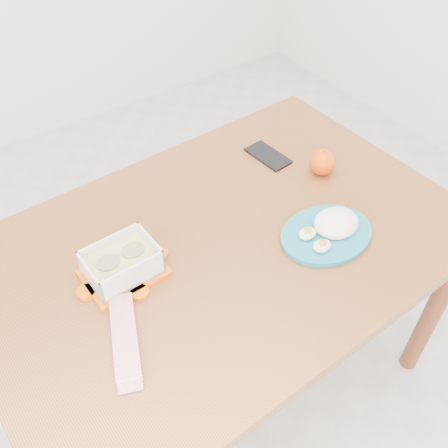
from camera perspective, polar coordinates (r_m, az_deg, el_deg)
ground at (r=2.07m, az=-0.53°, el=-11.89°), size 3.50×3.50×0.00m
dining_table at (r=1.41m, az=0.00°, el=-4.24°), size 1.34×0.92×0.75m
food_container at (r=1.26m, az=-11.58°, el=-4.42°), size 0.20×0.16×0.08m
orange_fruit at (r=1.56m, az=11.20°, el=6.93°), size 0.08×0.08×0.08m
rice_plate at (r=1.38m, az=11.99°, el=-0.56°), size 0.28×0.28×0.07m
candy_bar at (r=1.17m, az=-11.28°, el=-12.44°), size 0.13×0.23×0.02m
smartphone at (r=1.63m, az=5.05°, el=7.77°), size 0.09×0.16×0.01m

